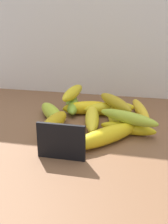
{
  "coord_description": "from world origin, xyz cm",
  "views": [
    {
      "loc": [
        14.32,
        -67.14,
        34.18
      ],
      "look_at": [
        -1.71,
        3.33,
        8.0
      ],
      "focal_mm": 44.42,
      "sensor_mm": 36.0,
      "label": 1
    }
  ],
  "objects_px": {
    "banana_6": "(128,128)",
    "banana_3": "(140,110)",
    "banana_0": "(52,113)",
    "chalkboard_sign": "(61,143)",
    "banana_5": "(115,114)",
    "banana_4": "(53,124)",
    "banana_1": "(106,136)",
    "banana_9": "(110,109)",
    "banana_7": "(87,108)",
    "banana_11": "(128,118)",
    "banana_8": "(92,118)",
    "banana_10": "(73,93)",
    "banana_12": "(115,102)",
    "banana_2": "(72,104)"
  },
  "relations": [
    {
      "from": "banana_6",
      "to": "banana_3",
      "type": "bearing_deg",
      "value": 79.91
    },
    {
      "from": "banana_0",
      "to": "chalkboard_sign",
      "type": "bearing_deg",
      "value": -65.95
    },
    {
      "from": "banana_0",
      "to": "banana_5",
      "type": "height_order",
      "value": "banana_0"
    },
    {
      "from": "banana_4",
      "to": "banana_1",
      "type": "bearing_deg",
      "value": -16.65
    },
    {
      "from": "banana_9",
      "to": "chalkboard_sign",
      "type": "bearing_deg",
      "value": -102.46
    },
    {
      "from": "banana_4",
      "to": "banana_7",
      "type": "xyz_separation_m",
      "value": [
        0.06,
        0.15,
        -0.0
      ]
    },
    {
      "from": "banana_7",
      "to": "banana_11",
      "type": "distance_m",
      "value": 0.19
    },
    {
      "from": "banana_0",
      "to": "banana_8",
      "type": "relative_size",
      "value": 0.87
    },
    {
      "from": "banana_8",
      "to": "banana_10",
      "type": "relative_size",
      "value": 1.11
    },
    {
      "from": "banana_9",
      "to": "banana_11",
      "type": "bearing_deg",
      "value": -63.78
    },
    {
      "from": "banana_7",
      "to": "banana_11",
      "type": "xyz_separation_m",
      "value": [
        0.14,
        -0.13,
        0.03
      ]
    },
    {
      "from": "chalkboard_sign",
      "to": "banana_7",
      "type": "height_order",
      "value": "chalkboard_sign"
    },
    {
      "from": "banana_1",
      "to": "banana_7",
      "type": "xyz_separation_m",
      "value": [
        -0.09,
        0.2,
        -0.0
      ]
    },
    {
      "from": "banana_10",
      "to": "banana_12",
      "type": "bearing_deg",
      "value": -22.03
    },
    {
      "from": "banana_8",
      "to": "banana_11",
      "type": "bearing_deg",
      "value": -22.18
    },
    {
      "from": "banana_5",
      "to": "banana_10",
      "type": "xyz_separation_m",
      "value": [
        -0.15,
        0.06,
        0.04
      ]
    },
    {
      "from": "banana_0",
      "to": "banana_3",
      "type": "relative_size",
      "value": 0.78
    },
    {
      "from": "banana_6",
      "to": "banana_8",
      "type": "xyz_separation_m",
      "value": [
        -0.11,
        0.04,
        0.0
      ]
    },
    {
      "from": "chalkboard_sign",
      "to": "banana_2",
      "type": "relative_size",
      "value": 0.6
    },
    {
      "from": "banana_1",
      "to": "banana_9",
      "type": "bearing_deg",
      "value": 95.43
    },
    {
      "from": "banana_7",
      "to": "banana_12",
      "type": "xyz_separation_m",
      "value": [
        0.09,
        -0.03,
        0.04
      ]
    },
    {
      "from": "banana_5",
      "to": "banana_10",
      "type": "height_order",
      "value": "banana_10"
    },
    {
      "from": "banana_11",
      "to": "banana_0",
      "type": "bearing_deg",
      "value": 165.48
    },
    {
      "from": "banana_7",
      "to": "banana_6",
      "type": "bearing_deg",
      "value": -42.4
    },
    {
      "from": "banana_10",
      "to": "banana_11",
      "type": "relative_size",
      "value": 0.99
    },
    {
      "from": "banana_10",
      "to": "banana_8",
      "type": "bearing_deg",
      "value": -52.58
    },
    {
      "from": "banana_0",
      "to": "banana_4",
      "type": "relative_size",
      "value": 0.98
    },
    {
      "from": "banana_6",
      "to": "banana_11",
      "type": "xyz_separation_m",
      "value": [
        -0.0,
        -0.0,
        0.03
      ]
    },
    {
      "from": "banana_4",
      "to": "banana_9",
      "type": "distance_m",
      "value": 0.21
    },
    {
      "from": "banana_2",
      "to": "banana_7",
      "type": "xyz_separation_m",
      "value": [
        0.06,
        -0.03,
        0.0
      ]
    },
    {
      "from": "banana_2",
      "to": "banana_4",
      "type": "xyz_separation_m",
      "value": [
        -0.01,
        -0.18,
        0.0
      ]
    },
    {
      "from": "chalkboard_sign",
      "to": "banana_8",
      "type": "xyz_separation_m",
      "value": [
        0.03,
        0.21,
        -0.02
      ]
    },
    {
      "from": "banana_3",
      "to": "banana_5",
      "type": "relative_size",
      "value": 1.35
    },
    {
      "from": "banana_0",
      "to": "banana_2",
      "type": "distance_m",
      "value": 0.1
    },
    {
      "from": "banana_9",
      "to": "banana_12",
      "type": "distance_m",
      "value": 0.06
    },
    {
      "from": "banana_1",
      "to": "banana_4",
      "type": "xyz_separation_m",
      "value": [
        -0.15,
        0.05,
        0.0
      ]
    },
    {
      "from": "banana_11",
      "to": "banana_2",
      "type": "bearing_deg",
      "value": 141.25
    },
    {
      "from": "chalkboard_sign",
      "to": "banana_12",
      "type": "distance_m",
      "value": 0.28
    },
    {
      "from": "banana_4",
      "to": "banana_5",
      "type": "height_order",
      "value": "banana_4"
    },
    {
      "from": "banana_1",
      "to": "banana_11",
      "type": "xyz_separation_m",
      "value": [
        0.05,
        0.07,
        0.03
      ]
    },
    {
      "from": "banana_5",
      "to": "banana_12",
      "type": "height_order",
      "value": "banana_12"
    },
    {
      "from": "banana_3",
      "to": "banana_8",
      "type": "bearing_deg",
      "value": -139.18
    },
    {
      "from": "chalkboard_sign",
      "to": "banana_11",
      "type": "bearing_deg",
      "value": 50.77
    },
    {
      "from": "chalkboard_sign",
      "to": "banana_5",
      "type": "relative_size",
      "value": 0.71
    },
    {
      "from": "banana_9",
      "to": "banana_11",
      "type": "xyz_separation_m",
      "value": [
        0.07,
        -0.14,
        0.03
      ]
    },
    {
      "from": "banana_11",
      "to": "banana_9",
      "type": "bearing_deg",
      "value": 116.22
    },
    {
      "from": "banana_0",
      "to": "banana_1",
      "type": "relative_size",
      "value": 0.78
    },
    {
      "from": "banana_2",
      "to": "banana_10",
      "type": "xyz_separation_m",
      "value": [
        0.0,
        0.0,
        0.04
      ]
    },
    {
      "from": "banana_6",
      "to": "banana_12",
      "type": "distance_m",
      "value": 0.11
    },
    {
      "from": "chalkboard_sign",
      "to": "banana_0",
      "type": "bearing_deg",
      "value": 114.05
    }
  ]
}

